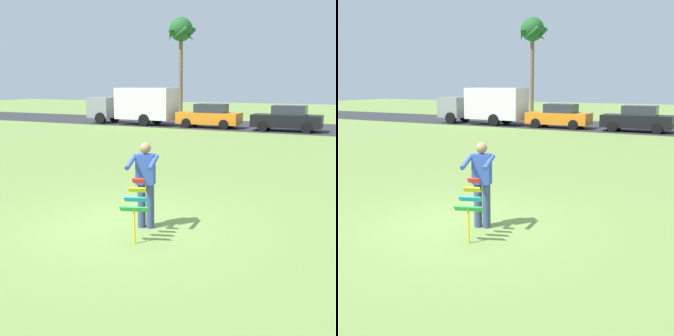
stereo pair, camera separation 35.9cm
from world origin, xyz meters
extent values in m
plane|color=olive|center=(0.00, 0.00, 0.00)|extent=(120.00, 120.00, 0.00)
cube|color=#2D2D33|center=(0.00, 22.35, 0.01)|extent=(120.00, 8.00, 0.01)
cylinder|color=#384772|center=(0.49, 0.07, 0.45)|extent=(0.16, 0.16, 0.90)
cylinder|color=#384772|center=(0.32, 0.02, 0.45)|extent=(0.16, 0.16, 0.90)
cube|color=#2D4CA5|center=(0.40, 0.04, 1.20)|extent=(0.40, 0.30, 0.60)
sphere|color=#9E7051|center=(0.40, 0.04, 1.62)|extent=(0.22, 0.22, 0.22)
cylinder|color=#2D4CA5|center=(0.68, -0.14, 1.38)|extent=(0.23, 0.59, 0.24)
cylinder|color=#2D4CA5|center=(0.25, -0.25, 1.38)|extent=(0.23, 0.59, 0.24)
cube|color=red|center=(0.49, -0.39, 1.06)|extent=(0.26, 0.21, 0.12)
cube|color=yellow|center=(0.55, -0.54, 0.92)|extent=(0.35, 0.24, 0.12)
cube|color=#1E99D8|center=(0.60, -0.69, 0.79)|extent=(0.44, 0.28, 0.12)
cube|color=green|center=(0.66, -0.84, 0.65)|extent=(0.53, 0.31, 0.12)
cylinder|color=yellow|center=(0.66, -0.84, 0.33)|extent=(0.04, 0.04, 0.65)
cube|color=gray|center=(-14.37, 19.97, 1.17)|extent=(1.82, 1.92, 1.50)
cube|color=silver|center=(-10.67, 19.94, 1.52)|extent=(4.22, 2.04, 2.20)
cylinder|color=black|center=(-14.03, 19.05, 0.42)|extent=(0.84, 0.29, 0.84)
cylinder|color=black|center=(-14.01, 20.89, 0.42)|extent=(0.84, 0.29, 0.84)
cylinder|color=black|center=(-10.32, 19.02, 0.42)|extent=(0.84, 0.29, 0.84)
cylinder|color=black|center=(-10.31, 20.86, 0.42)|extent=(0.84, 0.29, 0.84)
cube|color=orange|center=(-5.88, 19.95, 0.64)|extent=(4.24, 1.79, 0.76)
cube|color=#282D38|center=(-5.73, 19.95, 1.30)|extent=(2.05, 1.44, 0.60)
cylinder|color=black|center=(-7.17, 19.11, 0.32)|extent=(0.64, 0.23, 0.64)
cylinder|color=black|center=(-7.20, 20.73, 0.32)|extent=(0.64, 0.23, 0.64)
cylinder|color=black|center=(-4.57, 19.17, 0.32)|extent=(0.64, 0.23, 0.64)
cylinder|color=black|center=(-4.60, 20.78, 0.32)|extent=(0.64, 0.23, 0.64)
cube|color=black|center=(-0.77, 19.95, 0.64)|extent=(4.26, 1.86, 0.76)
cube|color=#282D38|center=(-0.62, 19.95, 1.30)|extent=(2.07, 1.47, 0.60)
cylinder|color=black|center=(-2.04, 19.09, 0.32)|extent=(0.65, 0.24, 0.64)
cylinder|color=black|center=(-2.10, 20.70, 0.32)|extent=(0.65, 0.24, 0.64)
cylinder|color=black|center=(0.56, 19.19, 0.32)|extent=(0.65, 0.24, 0.64)
cylinder|color=black|center=(0.50, 20.80, 0.32)|extent=(0.65, 0.24, 0.64)
cylinder|color=brown|center=(-12.30, 29.36, 3.76)|extent=(0.36, 0.36, 7.52)
sphere|color=#236028|center=(-12.30, 29.36, 7.72)|extent=(2.10, 2.10, 2.10)
cone|color=#236028|center=(-11.35, 29.36, 7.27)|extent=(0.44, 1.56, 1.28)
cone|color=#236028|center=(-12.00, 30.27, 7.27)|extent=(1.62, 0.90, 1.28)
cone|color=#236028|center=(-13.07, 29.92, 7.27)|extent=(1.27, 1.52, 1.28)
cone|color=#236028|center=(-13.07, 28.81, 7.27)|extent=(1.27, 1.52, 1.28)
cone|color=#236028|center=(-12.00, 28.46, 7.27)|extent=(1.62, 0.90, 1.28)
camera|label=1|loc=(4.50, -7.24, 2.83)|focal=46.14mm
camera|label=2|loc=(4.82, -7.07, 2.83)|focal=46.14mm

